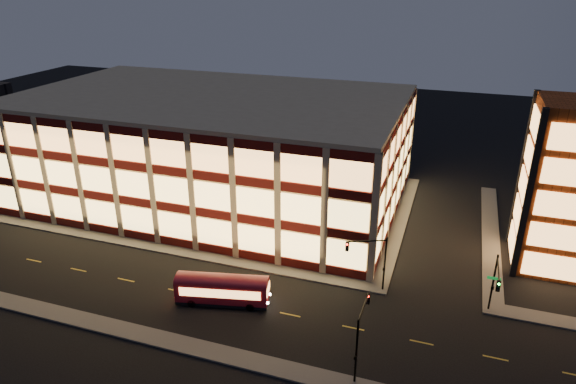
% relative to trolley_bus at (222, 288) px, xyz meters
% --- Properties ---
extents(ground, '(200.00, 200.00, 0.00)m').
position_rel_trolley_bus_xyz_m(ground, '(-9.25, 6.28, -1.66)').
color(ground, black).
rests_on(ground, ground).
extents(sidewalk_office_south, '(54.00, 2.00, 0.15)m').
position_rel_trolley_bus_xyz_m(sidewalk_office_south, '(-12.25, 7.28, -1.58)').
color(sidewalk_office_south, '#514F4C').
rests_on(sidewalk_office_south, ground).
extents(sidewalk_office_east, '(2.00, 30.00, 0.15)m').
position_rel_trolley_bus_xyz_m(sidewalk_office_east, '(13.75, 23.28, -1.58)').
color(sidewalk_office_east, '#514F4C').
rests_on(sidewalk_office_east, ground).
extents(sidewalk_tower_south, '(14.00, 2.00, 0.15)m').
position_rel_trolley_bus_xyz_m(sidewalk_tower_south, '(30.75, 7.28, -1.58)').
color(sidewalk_tower_south, '#514F4C').
rests_on(sidewalk_tower_south, ground).
extents(sidewalk_tower_west, '(2.00, 30.00, 0.15)m').
position_rel_trolley_bus_xyz_m(sidewalk_tower_west, '(24.75, 23.28, -1.58)').
color(sidewalk_tower_west, '#514F4C').
rests_on(sidewalk_tower_west, ground).
extents(sidewalk_near, '(100.00, 2.00, 0.15)m').
position_rel_trolley_bus_xyz_m(sidewalk_near, '(-9.25, -6.72, -1.58)').
color(sidewalk_near, '#514F4C').
rests_on(sidewalk_near, ground).
extents(office_building, '(50.45, 30.45, 14.50)m').
position_rel_trolley_bus_xyz_m(office_building, '(-12.17, 23.19, 5.59)').
color(office_building, tan).
rests_on(office_building, ground).
extents(stair_tower, '(8.60, 8.60, 18.00)m').
position_rel_trolley_bus_xyz_m(stair_tower, '(30.70, 18.23, 7.33)').
color(stair_tower, '#8C3814').
rests_on(stair_tower, ground).
extents(traffic_signal_far, '(3.79, 1.87, 6.00)m').
position_rel_trolley_bus_xyz_m(traffic_signal_far, '(12.96, 6.52, 2.45)').
color(traffic_signal_far, black).
rests_on(traffic_signal_far, ground).
extents(traffic_signal_right, '(1.20, 4.37, 6.00)m').
position_rel_trolley_bus_xyz_m(traffic_signal_right, '(24.25, 5.66, 2.44)').
color(traffic_signal_right, black).
rests_on(traffic_signal_right, ground).
extents(traffic_signal_near, '(0.32, 4.45, 6.00)m').
position_rel_trolley_bus_xyz_m(traffic_signal_near, '(14.25, -4.75, 2.47)').
color(traffic_signal_near, black).
rests_on(traffic_signal_near, ground).
extents(trolley_bus, '(9.11, 4.11, 2.99)m').
position_rel_trolley_bus_xyz_m(trolley_bus, '(0.00, 0.00, 0.00)').
color(trolley_bus, maroon).
rests_on(trolley_bus, ground).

